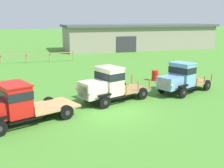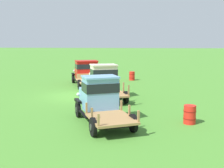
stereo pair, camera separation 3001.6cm
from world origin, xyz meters
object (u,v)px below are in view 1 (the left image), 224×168
(farm_shed, at_px, (139,37))
(oil_drum_near_fence, at_px, (155,75))
(vintage_truck_foreground_near, at_px, (12,104))
(vintage_truck_second_in_line, at_px, (107,84))
(vintage_truck_midrow_center, at_px, (180,78))

(farm_shed, relative_size, oil_drum_near_fence, 29.08)
(vintage_truck_foreground_near, distance_m, vintage_truck_second_in_line, 6.02)
(farm_shed, bearing_deg, vintage_truck_midrow_center, -107.42)
(vintage_truck_foreground_near, relative_size, vintage_truck_midrow_center, 1.15)
(vintage_truck_foreground_near, bearing_deg, farm_shed, 56.61)
(vintage_truck_second_in_line, xyz_separation_m, oil_drum_near_fence, (5.68, 4.75, -0.73))
(vintage_truck_foreground_near, height_order, vintage_truck_second_in_line, vintage_truck_second_in_line)
(vintage_truck_midrow_center, height_order, oil_drum_near_fence, vintage_truck_midrow_center)
(vintage_truck_foreground_near, bearing_deg, vintage_truck_second_in_line, 21.58)
(oil_drum_near_fence, bearing_deg, vintage_truck_second_in_line, -140.05)
(farm_shed, height_order, vintage_truck_foreground_near, farm_shed)
(vintage_truck_midrow_center, bearing_deg, oil_drum_near_fence, 87.79)
(vintage_truck_foreground_near, xyz_separation_m, oil_drum_near_fence, (11.27, 6.97, -0.64))
(oil_drum_near_fence, bearing_deg, farm_shed, 69.94)
(vintage_truck_foreground_near, distance_m, oil_drum_near_fence, 13.26)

